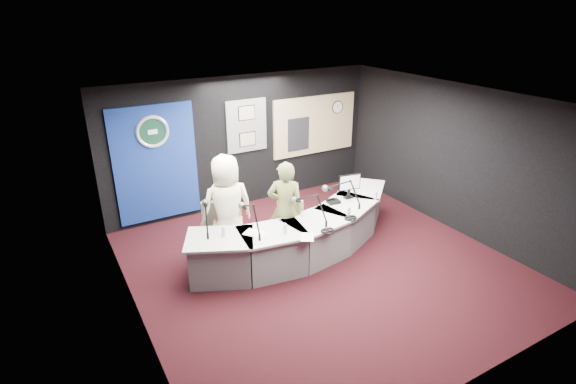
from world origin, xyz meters
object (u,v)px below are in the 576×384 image
person_woman (286,209)px  person_man (227,208)px  armchair_left (228,229)px  broadcast_desk (302,233)px  armchair_right (286,230)px

person_woman → person_man: bearing=12.1°
armchair_left → person_man: bearing=0.0°
broadcast_desk → armchair_right: (-0.27, 0.12, 0.07)m
broadcast_desk → armchair_left: armchair_left is taller
broadcast_desk → person_man: size_ratio=2.42×
broadcast_desk → person_woman: bearing=156.3°
armchair_right → person_man: bearing=-153.8°
armchair_left → armchair_right: 1.00m
armchair_left → person_woman: bearing=-1.7°
broadcast_desk → person_man: bearing=155.7°
armchair_left → person_woman: person_woman is taller
armchair_left → armchair_right: bearing=-1.7°
broadcast_desk → person_woman: 0.57m
person_woman → broadcast_desk: bearing=-167.1°
armchair_right → person_man: 1.11m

